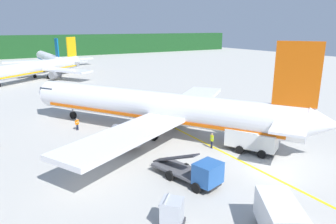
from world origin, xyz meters
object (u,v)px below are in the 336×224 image
at_px(airliner_mid_apron, 38,68).
at_px(service_truck_baggage, 196,172).
at_px(airliner_foreground, 157,108).
at_px(airliner_far_taxiway, 49,58).
at_px(crew_loader_right, 77,123).
at_px(crew_supervisor, 114,144).
at_px(cargo_container_near, 172,213).
at_px(crew_marshaller, 212,139).
at_px(airliner_distant, 112,48).
at_px(service_truck_pushback, 251,139).

bearing_deg(airliner_mid_apron, service_truck_baggage, -88.55).
relative_size(airliner_foreground, airliner_far_taxiway, 1.06).
xyz_separation_m(crew_loader_right, crew_supervisor, (1.34, -9.67, 0.06)).
bearing_deg(airliner_foreground, service_truck_baggage, -105.62).
bearing_deg(airliner_foreground, cargo_container_near, -116.49).
bearing_deg(crew_marshaller, crew_loader_right, 128.29).
bearing_deg(airliner_mid_apron, airliner_far_taxiway, 73.44).
distance_m(airliner_distant, cargo_container_near, 164.50).
height_order(airliner_foreground, service_truck_pushback, airliner_foreground).
bearing_deg(cargo_container_near, airliner_distant, 69.99).
distance_m(service_truck_pushback, crew_loader_right, 22.32).
bearing_deg(crew_marshaller, cargo_container_near, -139.53).
height_order(crew_loader_right, crew_supervisor, crew_supervisor).
xyz_separation_m(airliner_distant, crew_marshaller, (-44.94, -144.89, -0.82)).
bearing_deg(airliner_foreground, airliner_distant, 70.86).
bearing_deg(service_truck_pushback, crew_loader_right, 129.33).
distance_m(airliner_foreground, airliner_distant, 145.26).
height_order(airliner_far_taxiway, service_truck_baggage, airliner_far_taxiway).
bearing_deg(service_truck_baggage, airliner_mid_apron, 91.45).
height_order(service_truck_pushback, crew_loader_right, service_truck_pushback).
bearing_deg(airliner_far_taxiway, crew_supervisor, -96.43).
bearing_deg(service_truck_baggage, crew_loader_right, 103.33).
relative_size(airliner_foreground, service_truck_baggage, 5.04).
xyz_separation_m(airliner_mid_apron, cargo_container_near, (-3.18, -71.05, -1.97)).
bearing_deg(airliner_mid_apron, cargo_container_near, -92.56).
relative_size(airliner_mid_apron, crew_marshaller, 17.39).
relative_size(airliner_mid_apron, crew_loader_right, 19.18).
relative_size(crew_marshaller, crew_loader_right, 1.10).
distance_m(service_truck_pushback, cargo_container_near, 15.74).
bearing_deg(crew_loader_right, service_truck_pushback, -50.67).
relative_size(airliner_far_taxiway, crew_loader_right, 21.78).
xyz_separation_m(airliner_distant, service_truck_baggage, (-51.40, -150.69, -0.71)).
bearing_deg(service_truck_pushback, airliner_mid_apron, 99.78).
distance_m(airliner_foreground, crew_loader_right, 10.98).
height_order(airliner_foreground, crew_loader_right, airliner_foreground).
bearing_deg(crew_marshaller, service_truck_baggage, -138.09).
distance_m(airliner_mid_apron, crew_loader_right, 47.34).
bearing_deg(airliner_far_taxiway, cargo_container_near, -96.36).
height_order(airliner_foreground, airliner_far_taxiway, airliner_foreground).
xyz_separation_m(airliner_foreground, crew_supervisor, (-7.16, -3.17, -2.39)).
relative_size(airliner_distant, cargo_container_near, 8.52).
relative_size(service_truck_pushback, cargo_container_near, 2.52).
distance_m(airliner_mid_apron, crew_supervisor, 56.93).
bearing_deg(airliner_distant, airliner_far_taxiway, -128.14).
xyz_separation_m(airliner_foreground, airliner_distant, (47.63, 137.22, -1.53)).
bearing_deg(service_truck_pushback, cargo_container_near, -155.22).
bearing_deg(cargo_container_near, airliner_far_taxiway, 83.64).
height_order(service_truck_pushback, crew_marshaller, service_truck_pushback).
bearing_deg(crew_supervisor, service_truck_baggage, -71.80).
height_order(service_truck_pushback, cargo_container_near, service_truck_pushback).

